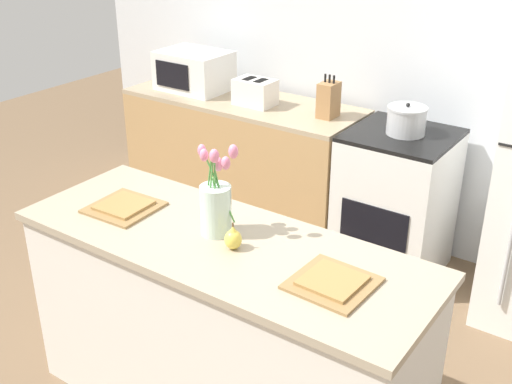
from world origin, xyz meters
The scene contains 12 objects.
back_wall centered at (0.00, 2.00, 1.35)m, with size 5.20×0.08×2.70m.
kitchen_island centered at (0.00, 0.00, 0.46)m, with size 1.80×0.66×0.91m.
back_counter centered at (-1.06, 1.60, 0.46)m, with size 1.68×0.60×0.91m.
stove_range centered at (0.10, 1.60, 0.46)m, with size 0.60×0.61×0.91m.
flower_vase centered at (-0.05, 0.04, 1.04)m, with size 0.18×0.14×0.41m.
pear_figurine centered at (0.08, -0.02, 0.96)m, with size 0.07×0.07×0.12m.
plate_setting_left centered at (-0.53, -0.02, 0.92)m, with size 0.29×0.29×0.02m.
plate_setting_right centered at (0.53, -0.02, 0.92)m, with size 0.29×0.29×0.02m.
toaster centered at (-0.92, 1.55, 1.00)m, with size 0.28×0.18×0.17m.
cooking_pot centered at (0.11, 1.60, 0.99)m, with size 0.23×0.23×0.19m.
microwave centered at (-1.48, 1.60, 1.05)m, with size 0.48×0.37×0.27m.
knife_block centered at (-0.40, 1.61, 1.02)m, with size 0.10×0.14×0.27m.
Camera 1 is at (1.42, -1.78, 2.21)m, focal length 45.00 mm.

